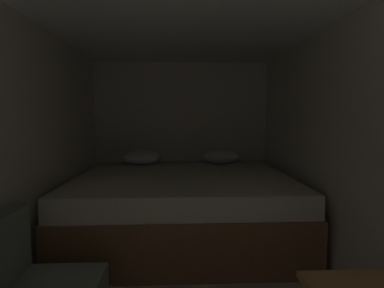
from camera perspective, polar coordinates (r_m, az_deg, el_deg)
name	(u,v)px	position (r m, az deg, el deg)	size (l,w,h in m)	color
wall_back	(181,137)	(4.42, -1.96, 1.29)	(2.52, 0.05, 2.09)	beige
wall_right	(364,159)	(2.46, 28.97, -2.36)	(0.05, 4.63, 2.09)	beige
bed	(183,205)	(3.50, -1.71, -11.16)	(2.30, 1.98, 0.89)	brown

